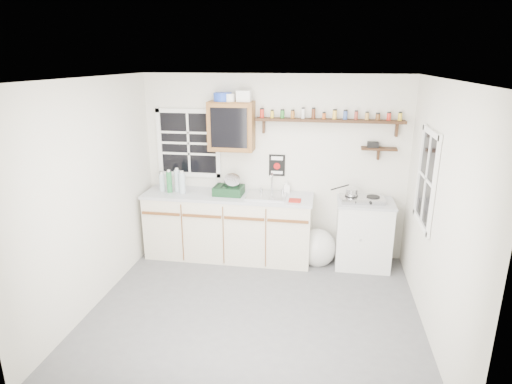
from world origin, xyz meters
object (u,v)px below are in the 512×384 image
Objects in this scene: spice_shelf at (328,120)px; dish_rack at (230,188)px; right_cabinet at (363,234)px; upper_cabinet at (231,126)px; hotplate at (362,199)px; main_cabinet at (228,226)px.

spice_shelf is 4.78× the size of dish_rack.
dish_rack is at bearing -179.03° from right_cabinet.
dish_rack is at bearing -91.39° from upper_cabinet.
dish_rack is 0.69× the size of hotplate.
hotplate is (1.75, -0.14, -0.88)m from upper_cabinet.
spice_shelf is at bearing 9.28° from main_cabinet.
hotplate is at bearing 0.17° from main_cabinet.
right_cabinet is 2.26m from upper_cabinet.
upper_cabinet is 1.13× the size of hotplate.
hotplate is at bearing -23.43° from spice_shelf.
main_cabinet reaches higher than right_cabinet.
right_cabinet is 1.89m from dish_rack.
right_cabinet is 0.49m from hotplate.
main_cabinet is 1.37m from upper_cabinet.
spice_shelf reaches higher than main_cabinet.
main_cabinet is 1.85m from hotplate.
spice_shelf reaches higher than hotplate.
hotplate reaches higher than right_cabinet.
main_cabinet is at bearing 174.55° from hotplate.
dish_rack reaches higher than main_cabinet.
upper_cabinet reaches higher than dish_rack.
upper_cabinet is at bearing 169.85° from hotplate.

